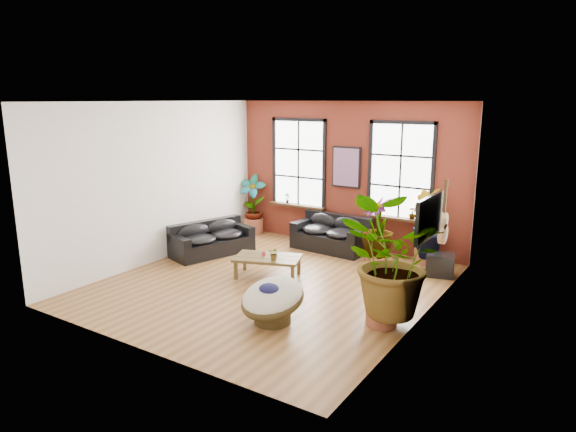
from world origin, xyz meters
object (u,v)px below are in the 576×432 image
(coffee_table, at_px, (268,259))
(papasan_chair, at_px, (272,299))
(sofa_left, at_px, (211,239))
(sofa_back, at_px, (332,234))

(coffee_table, xyz_separation_m, papasan_chair, (1.32, -1.76, 0.03))
(sofa_left, height_order, coffee_table, sofa_left)
(sofa_back, bearing_deg, coffee_table, -90.18)
(sofa_left, bearing_deg, papasan_chair, -107.66)
(coffee_table, bearing_deg, sofa_left, 143.96)
(coffee_table, relative_size, papasan_chair, 1.23)
(sofa_back, xyz_separation_m, papasan_chair, (1.14, -4.19, 0.03))
(sofa_left, relative_size, papasan_chair, 1.69)
(papasan_chair, bearing_deg, sofa_back, 115.19)
(sofa_left, relative_size, coffee_table, 1.38)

